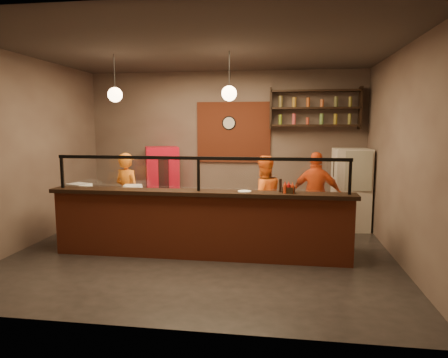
% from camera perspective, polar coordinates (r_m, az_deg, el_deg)
% --- Properties ---
extents(floor, '(6.00, 6.00, 0.00)m').
position_cam_1_polar(floor, '(6.62, -3.02, -10.37)').
color(floor, black).
rests_on(floor, ground).
extents(ceiling, '(6.00, 6.00, 0.00)m').
position_cam_1_polar(ceiling, '(6.40, -3.23, 18.01)').
color(ceiling, '#3A312C').
rests_on(ceiling, wall_back).
extents(wall_back, '(6.00, 0.00, 6.00)m').
position_cam_1_polar(wall_back, '(8.77, 0.10, 4.73)').
color(wall_back, '#6E5C51').
rests_on(wall_back, floor).
extents(wall_left, '(0.00, 5.00, 5.00)m').
position_cam_1_polar(wall_left, '(7.50, -26.24, 3.45)').
color(wall_left, '#6E5C51').
rests_on(wall_left, floor).
extents(wall_right, '(0.00, 5.00, 5.00)m').
position_cam_1_polar(wall_right, '(6.44, 24.12, 3.00)').
color(wall_right, '#6E5C51').
rests_on(wall_right, floor).
extents(wall_front, '(6.00, 0.00, 6.00)m').
position_cam_1_polar(wall_front, '(3.90, -10.35, 0.95)').
color(wall_front, '#6E5C51').
rests_on(wall_front, floor).
extents(brick_patch, '(1.60, 0.04, 1.30)m').
position_cam_1_polar(brick_patch, '(8.71, 1.38, 6.68)').
color(brick_patch, maroon).
rests_on(brick_patch, wall_back).
extents(service_counter, '(4.60, 0.25, 1.00)m').
position_cam_1_polar(service_counter, '(6.20, -3.59, -6.81)').
color(service_counter, maroon).
rests_on(service_counter, floor).
extents(counter_ledge, '(4.70, 0.37, 0.06)m').
position_cam_1_polar(counter_ledge, '(6.09, -3.63, -1.98)').
color(counter_ledge, black).
rests_on(counter_ledge, service_counter).
extents(worktop_cabinet, '(4.60, 0.75, 0.85)m').
position_cam_1_polar(worktop_cabinet, '(6.69, -2.71, -6.38)').
color(worktop_cabinet, gray).
rests_on(worktop_cabinet, floor).
extents(worktop, '(4.60, 0.75, 0.05)m').
position_cam_1_polar(worktop, '(6.60, -2.73, -2.59)').
color(worktop, silver).
rests_on(worktop, worktop_cabinet).
extents(sneeze_guard, '(4.50, 0.05, 0.52)m').
position_cam_1_polar(sneeze_guard, '(6.04, -3.66, 1.20)').
color(sneeze_guard, white).
rests_on(sneeze_guard, counter_ledge).
extents(wall_shelving, '(1.84, 0.28, 0.85)m').
position_cam_1_polar(wall_shelving, '(8.53, 12.86, 9.83)').
color(wall_shelving, black).
rests_on(wall_shelving, wall_back).
extents(wall_clock, '(0.30, 0.04, 0.30)m').
position_cam_1_polar(wall_clock, '(8.71, 0.72, 8.00)').
color(wall_clock, black).
rests_on(wall_clock, wall_back).
extents(pendant_left, '(0.24, 0.24, 0.77)m').
position_cam_1_polar(pendant_left, '(6.96, -15.30, 11.55)').
color(pendant_left, black).
rests_on(pendant_left, ceiling).
extents(pendant_right, '(0.24, 0.24, 0.77)m').
position_cam_1_polar(pendant_right, '(6.45, 0.74, 12.14)').
color(pendant_right, black).
rests_on(pendant_right, ceiling).
extents(cook_left, '(0.66, 0.56, 1.54)m').
position_cam_1_polar(cook_left, '(7.72, -13.58, -2.07)').
color(cook_left, orange).
rests_on(cook_left, floor).
extents(cook_mid, '(0.91, 0.83, 1.52)m').
position_cam_1_polar(cook_mid, '(7.13, 5.62, -2.77)').
color(cook_mid, orange).
rests_on(cook_mid, floor).
extents(cook_right, '(0.98, 0.56, 1.57)m').
position_cam_1_polar(cook_right, '(7.50, 13.03, -2.22)').
color(cook_right, '#D54414').
rests_on(cook_right, floor).
extents(fridge, '(0.71, 0.67, 1.60)m').
position_cam_1_polar(fridge, '(8.22, 17.66, -1.43)').
color(fridge, beige).
rests_on(fridge, floor).
extents(red_cooler, '(0.86, 0.83, 1.59)m').
position_cam_1_polar(red_cooler, '(8.80, -8.79, -0.61)').
color(red_cooler, '#B90C22').
rests_on(red_cooler, floor).
extents(pizza_dough, '(0.48, 0.48, 0.01)m').
position_cam_1_polar(pizza_dough, '(6.72, -6.21, -2.18)').
color(pizza_dough, white).
rests_on(pizza_dough, worktop).
extents(prep_tub_a, '(0.42, 0.38, 0.17)m').
position_cam_1_polar(prep_tub_a, '(7.19, -19.99, -1.30)').
color(prep_tub_a, silver).
rests_on(prep_tub_a, worktop).
extents(prep_tub_b, '(0.32, 0.28, 0.14)m').
position_cam_1_polar(prep_tub_b, '(6.98, -12.90, -1.40)').
color(prep_tub_b, silver).
rests_on(prep_tub_b, worktop).
extents(prep_tub_c, '(0.31, 0.27, 0.14)m').
position_cam_1_polar(prep_tub_c, '(6.74, -13.00, -1.74)').
color(prep_tub_c, silver).
rests_on(prep_tub_c, worktop).
extents(rolling_pin, '(0.35, 0.25, 0.06)m').
position_cam_1_polar(rolling_pin, '(7.04, -14.12, -1.70)').
color(rolling_pin, yellow).
rests_on(rolling_pin, worktop).
extents(condiment_caddy, '(0.19, 0.17, 0.09)m').
position_cam_1_polar(condiment_caddy, '(5.96, 9.22, -1.55)').
color(condiment_caddy, black).
rests_on(condiment_caddy, counter_ledge).
extents(pepper_mill, '(0.05, 0.05, 0.20)m').
position_cam_1_polar(pepper_mill, '(6.01, 8.05, -0.92)').
color(pepper_mill, black).
rests_on(pepper_mill, counter_ledge).
extents(small_plate, '(0.24, 0.24, 0.01)m').
position_cam_1_polar(small_plate, '(5.99, 2.96, -1.77)').
color(small_plate, white).
rests_on(small_plate, counter_ledge).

